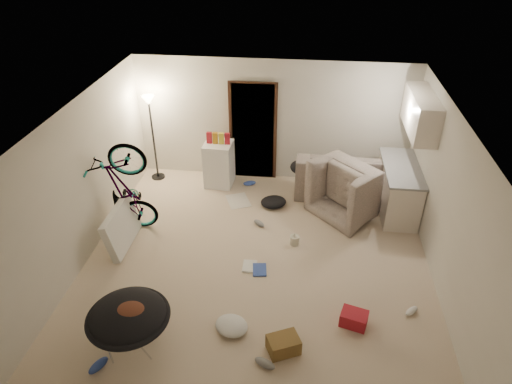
# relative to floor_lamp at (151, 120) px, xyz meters

# --- Properties ---
(floor) EXTENTS (5.50, 6.00, 0.02)m
(floor) POSITION_rel_floor_lamp_xyz_m (2.40, -2.65, -1.32)
(floor) COLOR beige
(floor) RESTS_ON ground
(ceiling) EXTENTS (5.50, 6.00, 0.02)m
(ceiling) POSITION_rel_floor_lamp_xyz_m (2.40, -2.65, 1.20)
(ceiling) COLOR white
(ceiling) RESTS_ON wall_back
(wall_back) EXTENTS (5.50, 0.02, 2.50)m
(wall_back) POSITION_rel_floor_lamp_xyz_m (2.40, 0.36, -0.06)
(wall_back) COLOR beige
(wall_back) RESTS_ON floor
(wall_left) EXTENTS (0.02, 6.00, 2.50)m
(wall_left) POSITION_rel_floor_lamp_xyz_m (-0.36, -2.65, -0.06)
(wall_left) COLOR beige
(wall_left) RESTS_ON floor
(wall_right) EXTENTS (0.02, 6.00, 2.50)m
(wall_right) POSITION_rel_floor_lamp_xyz_m (5.16, -2.65, -0.06)
(wall_right) COLOR beige
(wall_right) RESTS_ON floor
(doorway) EXTENTS (0.85, 0.10, 2.04)m
(doorway) POSITION_rel_floor_lamp_xyz_m (2.00, 0.32, -0.29)
(doorway) COLOR black
(doorway) RESTS_ON floor
(door_trim) EXTENTS (0.97, 0.04, 2.10)m
(door_trim) POSITION_rel_floor_lamp_xyz_m (2.00, 0.29, -0.29)
(door_trim) COLOR #371E13
(door_trim) RESTS_ON floor
(floor_lamp) EXTENTS (0.28, 0.28, 1.81)m
(floor_lamp) POSITION_rel_floor_lamp_xyz_m (0.00, 0.00, 0.00)
(floor_lamp) COLOR black
(floor_lamp) RESTS_ON floor
(kitchen_counter) EXTENTS (0.60, 1.50, 0.88)m
(kitchen_counter) POSITION_rel_floor_lamp_xyz_m (4.83, -0.65, -0.87)
(kitchen_counter) COLOR silver
(kitchen_counter) RESTS_ON floor
(counter_top) EXTENTS (0.64, 1.54, 0.04)m
(counter_top) POSITION_rel_floor_lamp_xyz_m (4.83, -0.65, -0.41)
(counter_top) COLOR gray
(counter_top) RESTS_ON kitchen_counter
(kitchen_uppers) EXTENTS (0.38, 1.40, 0.65)m
(kitchen_uppers) POSITION_rel_floor_lamp_xyz_m (4.96, -0.65, 0.64)
(kitchen_uppers) COLOR silver
(kitchen_uppers) RESTS_ON wall_right
(sofa) EXTENTS (2.22, 0.91, 0.64)m
(sofa) POSITION_rel_floor_lamp_xyz_m (4.03, -0.20, -0.99)
(sofa) COLOR #384038
(sofa) RESTS_ON floor
(armchair) EXTENTS (1.58, 1.58, 0.78)m
(armchair) POSITION_rel_floor_lamp_xyz_m (4.07, -0.72, -0.92)
(armchair) COLOR #384038
(armchair) RESTS_ON floor
(bicycle) EXTENTS (1.89, 0.95, 1.06)m
(bicycle) POSITION_rel_floor_lamp_xyz_m (0.10, -1.90, -0.83)
(bicycle) COLOR black
(bicycle) RESTS_ON floor
(book_asset) EXTENTS (0.29, 0.30, 0.02)m
(book_asset) POSITION_rel_floor_lamp_xyz_m (1.00, -3.70, -1.30)
(book_asset) COLOR #A91926
(book_asset) RESTS_ON floor
(mini_fridge) EXTENTS (0.57, 0.57, 0.92)m
(mini_fridge) POSITION_rel_floor_lamp_xyz_m (1.35, -0.10, -0.85)
(mini_fridge) COLOR white
(mini_fridge) RESTS_ON floor
(snack_box_0) EXTENTS (0.10, 0.07, 0.30)m
(snack_box_0) POSITION_rel_floor_lamp_xyz_m (1.18, -0.10, -0.31)
(snack_box_0) COLOR #A91926
(snack_box_0) RESTS_ON mini_fridge
(snack_box_1) EXTENTS (0.10, 0.08, 0.30)m
(snack_box_1) POSITION_rel_floor_lamp_xyz_m (1.30, -0.10, -0.31)
(snack_box_1) COLOR #BD7E17
(snack_box_1) RESTS_ON mini_fridge
(snack_box_2) EXTENTS (0.11, 0.08, 0.30)m
(snack_box_2) POSITION_rel_floor_lamp_xyz_m (1.42, -0.10, -0.31)
(snack_box_2) COLOR gold
(snack_box_2) RESTS_ON mini_fridge
(snack_box_3) EXTENTS (0.10, 0.08, 0.30)m
(snack_box_3) POSITION_rel_floor_lamp_xyz_m (1.54, -0.10, -0.31)
(snack_box_3) COLOR #A91926
(snack_box_3) RESTS_ON mini_fridge
(saucer_chair) EXTENTS (1.05, 1.05, 0.75)m
(saucer_chair) POSITION_rel_floor_lamp_xyz_m (1.00, -4.32, -0.86)
(saucer_chair) COLOR silver
(saucer_chair) RESTS_ON floor
(hoodie) EXTENTS (0.54, 0.47, 0.22)m
(hoodie) POSITION_rel_floor_lamp_xyz_m (1.05, -4.35, -0.66)
(hoodie) COLOR #5B2E1F
(hoodie) RESTS_ON saucer_chair
(sofa_drape) EXTENTS (0.65, 0.57, 0.28)m
(sofa_drape) POSITION_rel_floor_lamp_xyz_m (3.08, -0.20, -0.77)
(sofa_drape) COLOR black
(sofa_drape) RESTS_ON sofa
(tv_box) EXTENTS (0.27, 1.05, 0.70)m
(tv_box) POSITION_rel_floor_lamp_xyz_m (0.10, -2.27, -0.96)
(tv_box) COLOR silver
(tv_box) RESTS_ON floor
(drink_case_a) EXTENTS (0.48, 0.42, 0.23)m
(drink_case_a) POSITION_rel_floor_lamp_xyz_m (2.94, -4.17, -1.19)
(drink_case_a) COLOR brown
(drink_case_a) RESTS_ON floor
(drink_case_b) EXTENTS (0.41, 0.35, 0.21)m
(drink_case_b) POSITION_rel_floor_lamp_xyz_m (3.87, -3.61, -1.20)
(drink_case_b) COLOR #A91926
(drink_case_b) RESTS_ON floor
(juicer) EXTENTS (0.16, 0.16, 0.23)m
(juicer) POSITION_rel_floor_lamp_xyz_m (2.98, -1.93, -1.21)
(juicer) COLOR beige
(juicer) RESTS_ON floor
(newspaper) EXTENTS (0.58, 0.65, 0.01)m
(newspaper) POSITION_rel_floor_lamp_xyz_m (1.83, -0.72, -1.30)
(newspaper) COLOR silver
(newspaper) RESTS_ON floor
(book_blue) EXTENTS (0.25, 0.32, 0.03)m
(book_blue) POSITION_rel_floor_lamp_xyz_m (2.47, -2.67, -1.29)
(book_blue) COLOR #2A4299
(book_blue) RESTS_ON floor
(book_white) EXTENTS (0.23, 0.29, 0.03)m
(book_white) POSITION_rel_floor_lamp_xyz_m (2.30, -2.61, -1.29)
(book_white) COLOR silver
(book_white) RESTS_ON floor
(shoe_0) EXTENTS (0.29, 0.19, 0.10)m
(shoe_0) POSITION_rel_floor_lamp_xyz_m (1.97, -0.10, -1.26)
(shoe_0) COLOR #2A4299
(shoe_0) RESTS_ON floor
(shoe_1) EXTENTS (0.25, 0.24, 0.09)m
(shoe_1) POSITION_rel_floor_lamp_xyz_m (2.33, -1.47, -1.26)
(shoe_1) COLOR slate
(shoe_1) RESTS_ON floor
(shoe_2) EXTENTS (0.24, 0.31, 0.11)m
(shoe_2) POSITION_rel_floor_lamp_xyz_m (0.68, -4.70, -1.25)
(shoe_2) COLOR #2A4299
(shoe_2) RESTS_ON floor
(shoe_3) EXTENTS (0.31, 0.22, 0.11)m
(shoe_3) POSITION_rel_floor_lamp_xyz_m (2.73, -4.43, -1.25)
(shoe_3) COLOR slate
(shoe_3) RESTS_ON floor
(shoe_4) EXTENTS (0.24, 0.24, 0.09)m
(shoe_4) POSITION_rel_floor_lamp_xyz_m (4.70, -3.31, -1.26)
(shoe_4) COLOR white
(shoe_4) RESTS_ON floor
(clothes_lump_b) EXTENTS (0.63, 0.60, 0.15)m
(clothes_lump_b) POSITION_rel_floor_lamp_xyz_m (2.53, -0.79, -1.23)
(clothes_lump_b) COLOR black
(clothes_lump_b) RESTS_ON floor
(clothes_lump_c) EXTENTS (0.59, 0.55, 0.14)m
(clothes_lump_c) POSITION_rel_floor_lamp_xyz_m (2.22, -3.90, -1.24)
(clothes_lump_c) COLOR silver
(clothes_lump_c) RESTS_ON floor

